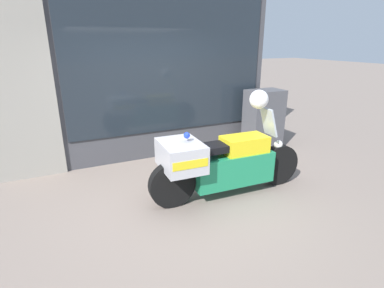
% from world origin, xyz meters
% --- Properties ---
extents(ground_plane, '(60.00, 60.00, 0.00)m').
position_xyz_m(ground_plane, '(0.00, 0.00, 0.00)').
color(ground_plane, gray).
extents(shop_building, '(5.28, 0.55, 3.74)m').
position_xyz_m(shop_building, '(-0.43, 2.00, 1.88)').
color(shop_building, '#424247').
rests_on(shop_building, ground).
extents(window_display, '(3.77, 0.30, 1.91)m').
position_xyz_m(window_display, '(0.45, 2.03, 0.46)').
color(window_display, slate).
rests_on(window_display, ground).
extents(paramedic_motorcycle, '(2.53, 0.74, 1.31)m').
position_xyz_m(paramedic_motorcycle, '(0.47, -0.17, 0.56)').
color(paramedic_motorcycle, black).
rests_on(paramedic_motorcycle, ground).
extents(utility_cabinet, '(0.76, 0.51, 1.29)m').
position_xyz_m(utility_cabinet, '(2.42, 1.32, 0.65)').
color(utility_cabinet, '#4C4C51').
rests_on(utility_cabinet, ground).
extents(white_helmet, '(0.28, 0.28, 0.28)m').
position_xyz_m(white_helmet, '(1.10, -0.19, 1.45)').
color(white_helmet, white).
rests_on(white_helmet, paramedic_motorcycle).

